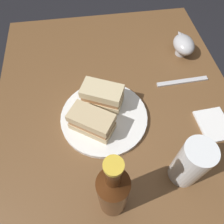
{
  "coord_description": "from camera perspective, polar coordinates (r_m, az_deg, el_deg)",
  "views": [
    {
      "loc": [
        0.34,
        -0.08,
        1.33
      ],
      "look_at": [
        0.0,
        -0.02,
        0.79
      ],
      "focal_mm": 34.48,
      "sensor_mm": 36.0,
      "label": 1
    }
  ],
  "objects": [
    {
      "name": "sandwich_half_left",
      "position": [
        0.66,
        -2.61,
        4.39
      ],
      "size": [
        0.11,
        0.14,
        0.07
      ],
      "color": "beige",
      "rests_on": "plate"
    },
    {
      "name": "cider_bottle",
      "position": [
        0.47,
        0.29,
        -20.47
      ],
      "size": [
        0.07,
        0.07,
        0.28
      ],
      "color": "#47230F",
      "rests_on": "dining_table"
    },
    {
      "name": "sandwich_half_right",
      "position": [
        0.61,
        -5.4,
        -2.58
      ],
      "size": [
        0.12,
        0.14,
        0.07
      ],
      "color": "#CCB284",
      "rests_on": "plate"
    },
    {
      "name": "dining_table",
      "position": [
        1.01,
        1.41,
        -12.45
      ],
      "size": [
        1.07,
        0.78,
        0.76
      ],
      "primitive_type": "cube",
      "color": "brown",
      "rests_on": "ground"
    },
    {
      "name": "gravy_boat",
      "position": [
        0.87,
        18.44,
        16.65
      ],
      "size": [
        0.12,
        0.08,
        0.07
      ],
      "color": "#B7B7BC",
      "rests_on": "dining_table"
    },
    {
      "name": "pint_glass",
      "position": [
        0.56,
        19.81,
        -13.04
      ],
      "size": [
        0.07,
        0.07,
        0.16
      ],
      "color": "white",
      "rests_on": "dining_table"
    },
    {
      "name": "potato_wedge_middle",
      "position": [
        0.66,
        -6.04,
        0.75
      ],
      "size": [
        0.04,
        0.03,
        0.02
      ],
      "primitive_type": "cube",
      "rotation": [
        0.0,
        0.0,
        2.91
      ],
      "color": "gold",
      "rests_on": "plate"
    },
    {
      "name": "plate",
      "position": [
        0.66,
        -2.11,
        -1.34
      ],
      "size": [
        0.26,
        0.26,
        0.01
      ],
      "primitive_type": "cylinder",
      "color": "white",
      "rests_on": "dining_table"
    },
    {
      "name": "potato_wedge_back",
      "position": [
        0.65,
        -6.7,
        -1.49
      ],
      "size": [
        0.05,
        0.05,
        0.01
      ],
      "primitive_type": "cube",
      "rotation": [
        0.0,
        0.0,
        5.63
      ],
      "color": "gold",
      "rests_on": "plate"
    },
    {
      "name": "potato_wedge_front",
      "position": [
        0.67,
        -6.47,
        2.55
      ],
      "size": [
        0.04,
        0.02,
        0.02
      ],
      "primitive_type": "cube",
      "rotation": [
        0.0,
        0.0,
        6.2
      ],
      "color": "gold",
      "rests_on": "plate"
    },
    {
      "name": "ground_plane",
      "position": [
        1.37,
        1.06,
        -17.95
      ],
      "size": [
        6.0,
        6.0,
        0.0
      ],
      "primitive_type": "plane",
      "color": "black"
    },
    {
      "name": "fork",
      "position": [
        0.79,
        18.15,
        7.7
      ],
      "size": [
        0.02,
        0.18,
        0.01
      ],
      "primitive_type": "cube",
      "rotation": [
        0.0,
        0.0,
        1.6
      ],
      "color": "silver",
      "rests_on": "dining_table"
    },
    {
      "name": "napkin",
      "position": [
        0.72,
        25.4,
        -3.03
      ],
      "size": [
        0.11,
        0.1,
        0.01
      ],
      "primitive_type": "cube",
      "rotation": [
        0.0,
        0.0,
        0.05
      ],
      "color": "white",
      "rests_on": "dining_table"
    }
  ]
}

